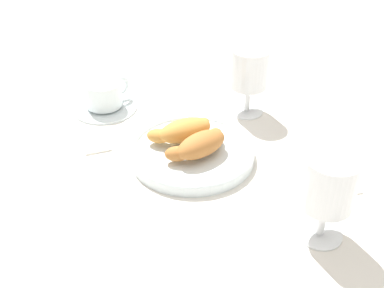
{
  "coord_description": "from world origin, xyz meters",
  "views": [
    {
      "loc": [
        -0.2,
        -0.71,
        0.53
      ],
      "look_at": [
        0.01,
        -0.01,
        0.03
      ],
      "focal_mm": 46.44,
      "sensor_mm": 36.0,
      "label": 1
    }
  ],
  "objects_px": {
    "croissant_large": "(200,145)",
    "coffee_cup_near": "(104,97)",
    "folded_napkin": "(320,175)",
    "juice_glass_right": "(329,187)",
    "juice_glass_left": "(249,71)",
    "croissant_small": "(182,131)",
    "pastry_plate": "(192,152)",
    "sugar_packet": "(98,147)"
  },
  "relations": [
    {
      "from": "pastry_plate",
      "to": "juice_glass_left",
      "type": "distance_m",
      "value": 0.22
    },
    {
      "from": "coffee_cup_near",
      "to": "folded_napkin",
      "type": "bearing_deg",
      "value": -46.3
    },
    {
      "from": "croissant_small",
      "to": "sugar_packet",
      "type": "relative_size",
      "value": 2.71
    },
    {
      "from": "folded_napkin",
      "to": "croissant_small",
      "type": "bearing_deg",
      "value": 145.02
    },
    {
      "from": "croissant_small",
      "to": "croissant_large",
      "type": "bearing_deg",
      "value": -71.23
    },
    {
      "from": "croissant_large",
      "to": "sugar_packet",
      "type": "distance_m",
      "value": 0.2
    },
    {
      "from": "croissant_small",
      "to": "juice_glass_left",
      "type": "xyz_separation_m",
      "value": [
        0.17,
        0.1,
        0.05
      ]
    },
    {
      "from": "coffee_cup_near",
      "to": "folded_napkin",
      "type": "distance_m",
      "value": 0.47
    },
    {
      "from": "croissant_large",
      "to": "folded_napkin",
      "type": "distance_m",
      "value": 0.21
    },
    {
      "from": "croissant_small",
      "to": "pastry_plate",
      "type": "bearing_deg",
      "value": -71.55
    },
    {
      "from": "juice_glass_left",
      "to": "juice_glass_right",
      "type": "relative_size",
      "value": 1.0
    },
    {
      "from": "juice_glass_right",
      "to": "folded_napkin",
      "type": "bearing_deg",
      "value": 61.55
    },
    {
      "from": "croissant_large",
      "to": "croissant_small",
      "type": "height_order",
      "value": "same"
    },
    {
      "from": "juice_glass_left",
      "to": "juice_glass_right",
      "type": "height_order",
      "value": "same"
    },
    {
      "from": "juice_glass_left",
      "to": "juice_glass_right",
      "type": "distance_m",
      "value": 0.37
    },
    {
      "from": "juice_glass_right",
      "to": "sugar_packet",
      "type": "xyz_separation_m",
      "value": [
        -0.29,
        0.32,
        -0.09
      ]
    },
    {
      "from": "juice_glass_left",
      "to": "croissant_large",
      "type": "bearing_deg",
      "value": -134.81
    },
    {
      "from": "coffee_cup_near",
      "to": "juice_glass_left",
      "type": "xyz_separation_m",
      "value": [
        0.28,
        -0.1,
        0.07
      ]
    },
    {
      "from": "pastry_plate",
      "to": "folded_napkin",
      "type": "height_order",
      "value": "pastry_plate"
    },
    {
      "from": "croissant_large",
      "to": "coffee_cup_near",
      "type": "relative_size",
      "value": 0.93
    },
    {
      "from": "croissant_large",
      "to": "juice_glass_right",
      "type": "height_order",
      "value": "juice_glass_right"
    },
    {
      "from": "croissant_small",
      "to": "juice_glass_left",
      "type": "relative_size",
      "value": 0.97
    },
    {
      "from": "coffee_cup_near",
      "to": "sugar_packet",
      "type": "relative_size",
      "value": 2.72
    },
    {
      "from": "croissant_large",
      "to": "sugar_packet",
      "type": "height_order",
      "value": "croissant_large"
    },
    {
      "from": "sugar_packet",
      "to": "folded_napkin",
      "type": "relative_size",
      "value": 0.45
    },
    {
      "from": "pastry_plate",
      "to": "juice_glass_left",
      "type": "xyz_separation_m",
      "value": [
        0.16,
        0.13,
        0.08
      ]
    },
    {
      "from": "juice_glass_left",
      "to": "folded_napkin",
      "type": "xyz_separation_m",
      "value": [
        0.04,
        -0.24,
        -0.09
      ]
    },
    {
      "from": "croissant_small",
      "to": "coffee_cup_near",
      "type": "distance_m",
      "value": 0.23
    },
    {
      "from": "croissant_large",
      "to": "coffee_cup_near",
      "type": "height_order",
      "value": "croissant_large"
    },
    {
      "from": "juice_glass_right",
      "to": "croissant_small",
      "type": "bearing_deg",
      "value": 116.92
    },
    {
      "from": "coffee_cup_near",
      "to": "juice_glass_left",
      "type": "height_order",
      "value": "juice_glass_left"
    },
    {
      "from": "croissant_large",
      "to": "sugar_packet",
      "type": "bearing_deg",
      "value": 149.25
    },
    {
      "from": "coffee_cup_near",
      "to": "folded_napkin",
      "type": "height_order",
      "value": "coffee_cup_near"
    },
    {
      "from": "croissant_small",
      "to": "juice_glass_left",
      "type": "height_order",
      "value": "juice_glass_left"
    },
    {
      "from": "croissant_small",
      "to": "sugar_packet",
      "type": "distance_m",
      "value": 0.16
    },
    {
      "from": "pastry_plate",
      "to": "folded_napkin",
      "type": "bearing_deg",
      "value": -30.4
    },
    {
      "from": "pastry_plate",
      "to": "juice_glass_right",
      "type": "relative_size",
      "value": 1.62
    },
    {
      "from": "croissant_small",
      "to": "folded_napkin",
      "type": "bearing_deg",
      "value": -34.98
    },
    {
      "from": "pastry_plate",
      "to": "folded_napkin",
      "type": "xyz_separation_m",
      "value": [
        0.2,
        -0.12,
        -0.01
      ]
    },
    {
      "from": "juice_glass_left",
      "to": "folded_napkin",
      "type": "height_order",
      "value": "juice_glass_left"
    },
    {
      "from": "sugar_packet",
      "to": "juice_glass_right",
      "type": "bearing_deg",
      "value": -50.53
    },
    {
      "from": "croissant_large",
      "to": "croissant_small",
      "type": "xyz_separation_m",
      "value": [
        -0.02,
        0.05,
        0.0
      ]
    }
  ]
}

